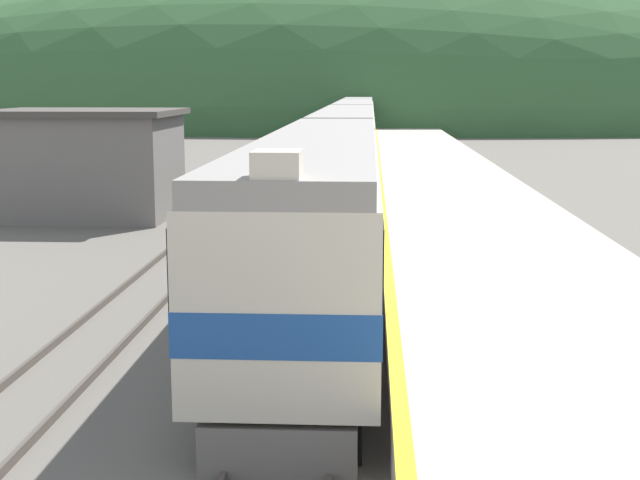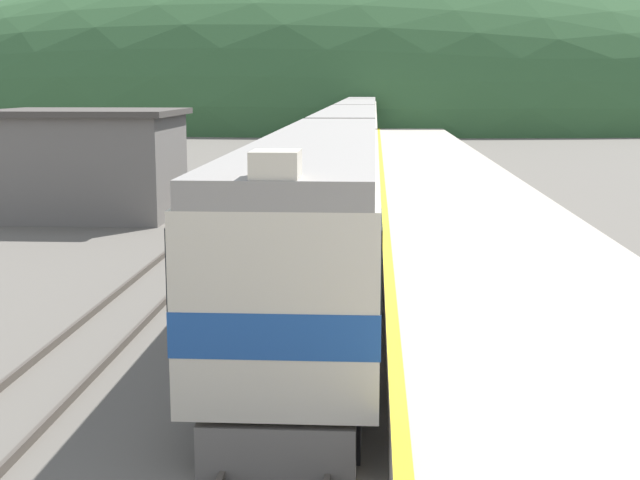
# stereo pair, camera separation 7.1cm
# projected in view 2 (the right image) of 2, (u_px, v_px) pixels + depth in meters

# --- Properties ---
(track_main) EXTENTS (1.52, 180.00, 0.16)m
(track_main) POSITION_uv_depth(u_px,v_px,m) (356.00, 162.00, 61.42)
(track_main) COLOR #4C443D
(track_main) RESTS_ON ground
(track_siding) EXTENTS (1.52, 180.00, 0.16)m
(track_siding) POSITION_uv_depth(u_px,v_px,m) (290.00, 162.00, 61.69)
(track_siding) COLOR #4C443D
(track_siding) RESTS_ON ground
(platform) EXTENTS (6.57, 140.00, 0.99)m
(platform) POSITION_uv_depth(u_px,v_px,m) (450.00, 190.00, 41.39)
(platform) COLOR #ADA393
(platform) RESTS_ON ground
(distant_hills) EXTENTS (145.46, 65.46, 44.44)m
(distant_hills) POSITION_uv_depth(u_px,v_px,m) (365.00, 124.00, 121.95)
(distant_hills) COLOR #335B33
(distant_hills) RESTS_ON ground
(station_shed) EXTENTS (7.44, 6.10, 4.35)m
(station_shed) POSITION_uv_depth(u_px,v_px,m) (88.00, 163.00, 36.19)
(station_shed) COLOR slate
(station_shed) RESTS_ON ground
(express_train_lead_car) EXTENTS (2.84, 21.36, 4.48)m
(express_train_lead_car) POSITION_uv_depth(u_px,v_px,m) (321.00, 211.00, 21.94)
(express_train_lead_car) COLOR black
(express_train_lead_car) RESTS_ON ground
(carriage_second) EXTENTS (2.83, 21.94, 4.12)m
(carriage_second) POSITION_uv_depth(u_px,v_px,m) (348.00, 148.00, 44.33)
(carriage_second) COLOR black
(carriage_second) RESTS_ON ground
(carriage_third) EXTENTS (2.83, 21.94, 4.12)m
(carriage_third) POSITION_uv_depth(u_px,v_px,m) (357.00, 126.00, 66.76)
(carriage_third) COLOR black
(carriage_third) RESTS_ON ground
(carriage_fourth) EXTENTS (2.83, 21.94, 4.12)m
(carriage_fourth) POSITION_uv_depth(u_px,v_px,m) (362.00, 116.00, 89.20)
(carriage_fourth) COLOR black
(carriage_fourth) RESTS_ON ground
(carriage_fifth) EXTENTS (2.83, 21.94, 4.12)m
(carriage_fifth) POSITION_uv_depth(u_px,v_px,m) (365.00, 110.00, 111.63)
(carriage_fifth) COLOR black
(carriage_fifth) RESTS_ON ground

